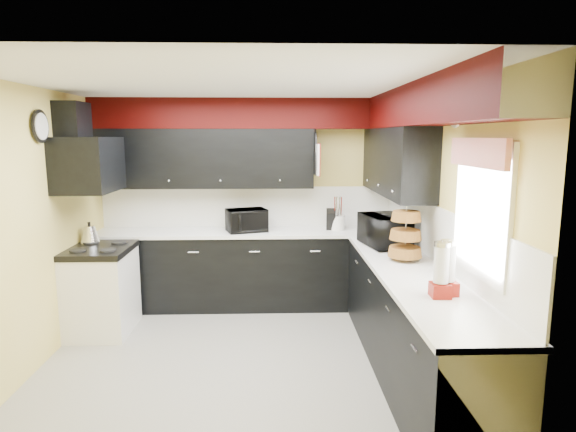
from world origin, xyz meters
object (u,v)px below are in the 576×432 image
(utensil_crock, at_px, (338,223))
(kettle, at_px, (90,234))
(microwave, at_px, (385,231))
(knife_block, at_px, (331,220))
(toaster_oven, at_px, (247,220))

(utensil_crock, height_order, kettle, utensil_crock)
(utensil_crock, bearing_deg, kettle, -169.46)
(kettle, bearing_deg, microwave, -6.30)
(utensil_crock, bearing_deg, knife_block, 163.75)
(knife_block, bearing_deg, microwave, -56.33)
(toaster_oven, bearing_deg, kettle, 178.17)
(toaster_oven, bearing_deg, knife_block, -13.28)
(microwave, bearing_deg, kettle, 72.08)
(knife_block, bearing_deg, utensil_crock, -9.67)
(toaster_oven, xyz_separation_m, kettle, (-1.68, -0.47, -0.06))
(microwave, bearing_deg, toaster_oven, 49.36)
(toaster_oven, relative_size, microwave, 0.80)
(knife_block, bearing_deg, toaster_oven, -169.33)
(kettle, bearing_deg, knife_block, 11.33)
(microwave, bearing_deg, utensil_crock, 11.73)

